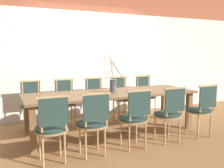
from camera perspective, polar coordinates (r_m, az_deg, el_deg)
ground_plane at (r=4.62m, az=0.00°, el=-10.98°), size 16.00×16.00×0.00m
wall_rear at (r=5.68m, az=-5.82°, el=8.78°), size 12.00×0.06×3.20m
dining_table at (r=4.46m, az=0.00°, el=-2.91°), size 3.04×1.00×0.74m
chair_near_leftend at (r=3.35m, az=-13.56°, el=-9.29°), size 0.45×0.45×0.91m
chair_near_left at (r=3.49m, az=-4.38°, el=-8.43°), size 0.45×0.45×0.91m
chair_near_center at (r=3.75m, az=5.21°, el=-7.30°), size 0.45×0.45×0.91m
chair_near_right at (r=4.09m, az=12.95°, el=-6.24°), size 0.45×0.45×0.91m
chair_near_rightend at (r=4.52m, az=19.74°, el=-5.20°), size 0.45×0.45×0.91m
chair_far_leftend at (r=4.95m, az=-17.86°, el=-4.06°), size 0.45×0.45×0.91m
chair_far_left at (r=5.06m, az=-10.52°, el=-3.59°), size 0.45×0.45×0.91m
chair_far_center at (r=5.25m, az=-3.70°, el=-3.10°), size 0.45×0.45×0.91m
chair_far_right at (r=5.48m, az=2.06°, el=-2.65°), size 0.45×0.45×0.91m
chair_far_rightend at (r=5.79m, az=7.73°, el=-2.19°), size 0.45×0.45×0.91m
vase_centerpiece at (r=4.43m, az=0.21°, el=-0.22°), size 0.35×0.37×0.78m
book_stack at (r=4.57m, az=4.69°, el=-1.59°), size 0.20×0.18×0.01m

